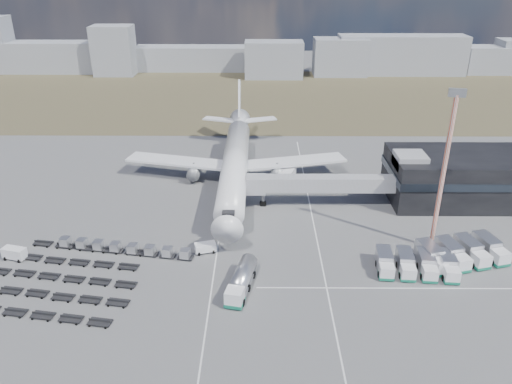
{
  "coord_description": "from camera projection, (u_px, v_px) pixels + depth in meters",
  "views": [
    {
      "loc": [
        5.37,
        -72.16,
        46.9
      ],
      "look_at": [
        4.76,
        18.64,
        4.0
      ],
      "focal_mm": 35.0,
      "sensor_mm": 36.0,
      "label": 1
    }
  ],
  "objects": [
    {
      "name": "airliner",
      "position": [
        235.0,
        161.0,
        112.33
      ],
      "size": [
        51.59,
        64.53,
        17.62
      ],
      "color": "white",
      "rests_on": "ground"
    },
    {
      "name": "ground",
      "position": [
        228.0,
        259.0,
        85.32
      ],
      "size": [
        420.0,
        420.0,
        0.0
      ],
      "primitive_type": "plane",
      "color": "#565659",
      "rests_on": "ground"
    },
    {
      "name": "floodlight_mast",
      "position": [
        443.0,
        173.0,
        82.94
      ],
      "size": [
        2.72,
        2.2,
        28.52
      ],
      "rotation": [
        0.0,
        0.0,
        -0.22
      ],
      "color": "#C6411F",
      "rests_on": "ground"
    },
    {
      "name": "pushback_tug",
      "position": [
        205.0,
        248.0,
        87.21
      ],
      "size": [
        4.07,
        3.0,
        1.6
      ],
      "primitive_type": "cube",
      "rotation": [
        0.0,
        0.0,
        0.29
      ],
      "color": "white",
      "rests_on": "ground"
    },
    {
      "name": "jet_bridge",
      "position": [
        311.0,
        184.0,
        101.53
      ],
      "size": [
        30.3,
        3.8,
        7.05
      ],
      "color": "#939399",
      "rests_on": "ground"
    },
    {
      "name": "utility_van",
      "position": [
        15.0,
        254.0,
        85.02
      ],
      "size": [
        4.29,
        2.75,
        2.14
      ],
      "primitive_type": "cube",
      "rotation": [
        0.0,
        0.0,
        -0.26
      ],
      "color": "white",
      "rests_on": "ground"
    },
    {
      "name": "grass_strip",
      "position": [
        245.0,
        97.0,
        184.77
      ],
      "size": [
        420.0,
        90.0,
        0.01
      ],
      "primitive_type": "cube",
      "color": "#454029",
      "rests_on": "ground"
    },
    {
      "name": "uld_row",
      "position": [
        124.0,
        248.0,
        86.83
      ],
      "size": [
        24.67,
        5.83,
        1.67
      ],
      "rotation": [
        0.0,
        0.0,
        -0.17
      ],
      "color": "black",
      "rests_on": "ground"
    },
    {
      "name": "lane_markings",
      "position": [
        284.0,
        250.0,
        87.97
      ],
      "size": [
        47.12,
        110.0,
        0.01
      ],
      "color": "silver",
      "rests_on": "ground"
    },
    {
      "name": "catering_truck",
      "position": [
        286.0,
        179.0,
        112.25
      ],
      "size": [
        5.16,
        7.56,
        3.21
      ],
      "rotation": [
        0.0,
        0.0,
        -0.36
      ],
      "color": "white",
      "rests_on": "ground"
    },
    {
      "name": "baggage_dollies",
      "position": [
        60.0,
        279.0,
        79.58
      ],
      "size": [
        27.61,
        23.61,
        0.79
      ],
      "rotation": [
        0.0,
        0.0,
        -0.16
      ],
      "color": "black",
      "rests_on": "ground"
    },
    {
      "name": "terminal",
      "position": [
        461.0,
        176.0,
        104.45
      ],
      "size": [
        30.4,
        16.4,
        11.0
      ],
      "color": "black",
      "rests_on": "ground"
    },
    {
      "name": "service_trucks_far",
      "position": [
        462.0,
        253.0,
        84.25
      ],
      "size": [
        15.14,
        10.71,
        3.04
      ],
      "rotation": [
        0.0,
        0.0,
        0.25
      ],
      "color": "white",
      "rests_on": "ground"
    },
    {
      "name": "skyline",
      "position": [
        238.0,
        56.0,
        219.51
      ],
      "size": [
        315.92,
        27.16,
        23.72
      ],
      "color": "gray",
      "rests_on": "ground"
    },
    {
      "name": "fuel_tanker",
      "position": [
        241.0,
        280.0,
        76.89
      ],
      "size": [
        4.89,
        10.99,
        3.45
      ],
      "rotation": [
        0.0,
        0.0,
        -0.21
      ],
      "color": "white",
      "rests_on": "ground"
    },
    {
      "name": "service_trucks_near",
      "position": [
        416.0,
        264.0,
        81.37
      ],
      "size": [
        13.08,
        8.02,
        2.78
      ],
      "rotation": [
        0.0,
        0.0,
        -0.09
      ],
      "color": "white",
      "rests_on": "ground"
    }
  ]
}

